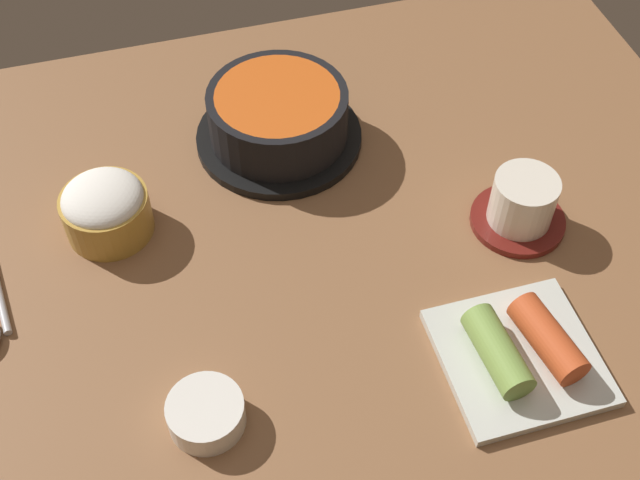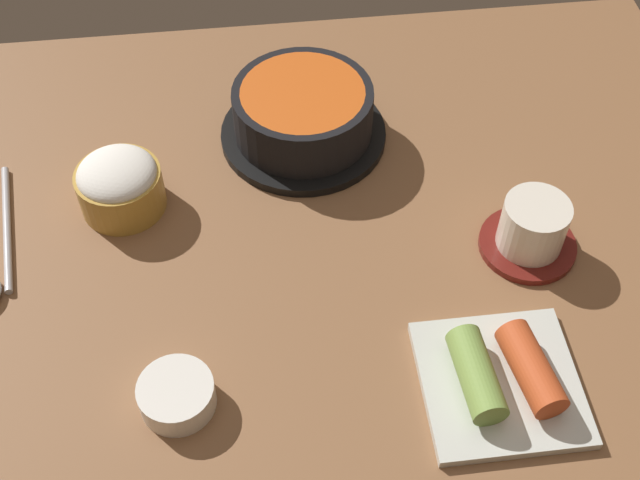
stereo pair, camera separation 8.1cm
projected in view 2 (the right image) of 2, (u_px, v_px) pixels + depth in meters
dining_table at (299, 251)px, 85.71cm from camera, size 100.00×76.00×2.00cm
stone_pot at (303, 115)px, 92.46cm from camera, size 18.99×18.99×6.88cm
rice_bowl at (119, 184)px, 86.00cm from camera, size 9.05×9.05×6.35cm
tea_cup_with_saucer at (532, 229)px, 82.54cm from camera, size 9.97×9.97×6.30cm
kimchi_plate at (502, 378)px, 73.36cm from camera, size 14.16×14.16×4.26cm
side_bowl_near at (177, 395)px, 72.26cm from camera, size 6.84×6.84×2.84cm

